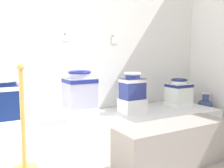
# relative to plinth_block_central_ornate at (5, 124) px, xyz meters

# --- Properties ---
(ground_plane) EXTENTS (6.31, 5.62, 0.02)m
(ground_plane) POSITION_rel_plinth_block_central_ornate_xyz_m (1.36, -1.50, -0.22)
(ground_plane) COLOR #A3998C
(wall_back) EXTENTS (4.51, 0.06, 2.97)m
(wall_back) POSITION_rel_plinth_block_central_ornate_xyz_m (1.36, 0.54, 1.27)
(wall_back) COLOR white
(wall_back) RESTS_ON ground_plane
(display_platform) EXTENTS (3.59, 1.04, 0.14)m
(display_platform) POSITION_rel_plinth_block_central_ornate_xyz_m (1.36, -0.03, -0.14)
(display_platform) COLOR white
(display_platform) RESTS_ON ground_plane
(plinth_block_central_ornate) EXTENTS (0.39, 0.35, 0.14)m
(plinth_block_central_ornate) POSITION_rel_plinth_block_central_ornate_xyz_m (0.00, 0.00, 0.00)
(plinth_block_central_ornate) COLOR white
(plinth_block_central_ornate) RESTS_ON display_platform
(antique_toilet_central_ornate) EXTENTS (0.36, 0.34, 0.46)m
(antique_toilet_central_ornate) POSITION_rel_plinth_block_central_ornate_xyz_m (0.00, 0.00, 0.32)
(antique_toilet_central_ornate) COLOR navy
(antique_toilet_central_ornate) RESTS_ON plinth_block_central_ornate
(plinth_block_broad_patterned) EXTENTS (0.35, 0.40, 0.18)m
(plinth_block_broad_patterned) POSITION_rel_plinth_block_central_ornate_xyz_m (0.92, -0.04, 0.02)
(plinth_block_broad_patterned) COLOR white
(plinth_block_broad_patterned) RESTS_ON display_platform
(antique_toilet_broad_patterned) EXTENTS (0.38, 0.34, 0.49)m
(antique_toilet_broad_patterned) POSITION_rel_plinth_block_central_ornate_xyz_m (0.92, -0.04, 0.36)
(antique_toilet_broad_patterned) COLOR #AEB1CE
(antique_toilet_broad_patterned) RESTS_ON plinth_block_broad_patterned
(plinth_block_pale_glazed) EXTENTS (0.36, 0.30, 0.21)m
(plinth_block_pale_glazed) POSITION_rel_plinth_block_central_ornate_xyz_m (1.80, 0.02, 0.03)
(plinth_block_pale_glazed) COLOR white
(plinth_block_pale_glazed) RESTS_ON display_platform
(antique_toilet_pale_glazed) EXTENTS (0.34, 0.27, 0.40)m
(antique_toilet_pale_glazed) POSITION_rel_plinth_block_central_ornate_xyz_m (1.80, 0.02, 0.34)
(antique_toilet_pale_glazed) COLOR navy
(antique_toilet_pale_glazed) RESTS_ON plinth_block_pale_glazed
(plinth_block_leftmost) EXTENTS (0.35, 0.36, 0.07)m
(plinth_block_leftmost) POSITION_rel_plinth_block_central_ornate_xyz_m (2.74, 0.00, -0.04)
(plinth_block_leftmost) COLOR white
(plinth_block_leftmost) RESTS_ON display_platform
(antique_toilet_leftmost) EXTENTS (0.37, 0.32, 0.40)m
(antique_toilet_leftmost) POSITION_rel_plinth_block_central_ornate_xyz_m (2.74, 0.00, 0.20)
(antique_toilet_leftmost) COLOR white
(antique_toilet_leftmost) RESTS_ON plinth_block_leftmost
(info_placard_second) EXTENTS (0.11, 0.01, 0.13)m
(info_placard_second) POSITION_rel_plinth_block_central_ornate_xyz_m (0.96, 0.50, 1.07)
(info_placard_second) COLOR white
(info_placard_third) EXTENTS (0.11, 0.01, 0.15)m
(info_placard_third) POSITION_rel_plinth_block_central_ornate_xyz_m (1.78, 0.50, 1.06)
(info_placard_third) COLOR white
(decorative_vase_spare) EXTENTS (0.26, 0.26, 0.34)m
(decorative_vase_spare) POSITION_rel_plinth_block_central_ornate_xyz_m (3.32, -0.07, -0.07)
(decorative_vase_spare) COLOR white
(decorative_vase_spare) RESTS_ON ground_plane
(stanchion_post_near_left) EXTENTS (0.22, 0.22, 0.95)m
(stanchion_post_near_left) POSITION_rel_plinth_block_central_ornate_xyz_m (0.04, -0.88, 0.10)
(stanchion_post_near_left) COLOR gold
(stanchion_post_near_left) RESTS_ON ground_plane
(museum_bench) EXTENTS (1.12, 0.36, 0.40)m
(museum_bench) POSITION_rel_plinth_block_central_ornate_xyz_m (1.26, -1.45, -0.01)
(museum_bench) COLOR gray
(museum_bench) RESTS_ON ground_plane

